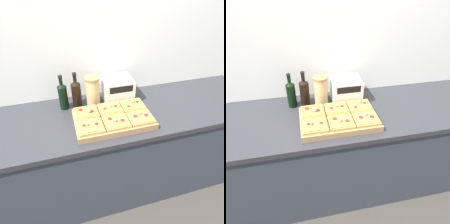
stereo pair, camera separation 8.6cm
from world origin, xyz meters
The scene contains 14 objects.
ground_plane centered at (0.00, 0.00, 0.00)m, with size 12.00×12.00×0.00m, color #3D3833.
wall_back centered at (0.00, 0.67, 1.25)m, with size 6.00×0.06×2.50m.
kitchen_counter centered at (0.00, 0.32, 0.44)m, with size 2.63×0.67×0.88m.
cutting_board centered at (0.02, 0.22, 0.90)m, with size 0.55×0.34×0.04m, color #A37A4C.
pizza_slice_back_left centered at (-0.16, 0.30, 0.94)m, with size 0.17×0.15×0.05m.
pizza_slice_back_center centered at (0.02, 0.30, 0.94)m, with size 0.17×0.15×0.05m.
pizza_slice_back_right centered at (0.20, 0.30, 0.94)m, with size 0.17×0.15×0.05m.
pizza_slice_front_left centered at (-0.16, 0.14, 0.94)m, with size 0.17×0.15×0.05m.
pizza_slice_front_center centered at (0.02, 0.14, 0.94)m, with size 0.17×0.15×0.05m.
pizza_slice_front_right centered at (0.20, 0.14, 0.94)m, with size 0.17×0.15×0.05m.
olive_oil_bottle centered at (-0.30, 0.49, 1.00)m, with size 0.07×0.07×0.28m.
wine_bottle centered at (-0.20, 0.49, 1.00)m, with size 0.07×0.07×0.29m.
grain_jar_tall centered at (-0.07, 0.49, 1.00)m, with size 0.11×0.11×0.23m.
toaster_oven centered at (0.13, 0.49, 0.98)m, with size 0.26×0.21×0.19m.
Camera 1 is at (-0.29, -0.86, 1.79)m, focal length 32.00 mm.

